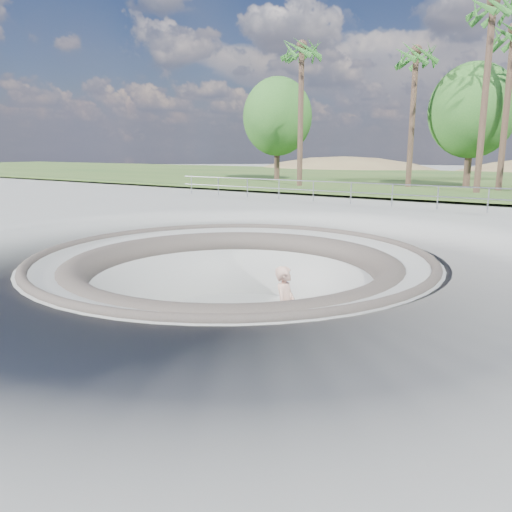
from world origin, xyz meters
TOP-DOWN VIEW (x-y plane):
  - ground at (0.00, 0.00)m, footprint 180.00×180.00m
  - skate_bowl at (0.00, 0.00)m, footprint 14.00×14.00m
  - grass_strip at (0.00, 34.00)m, footprint 180.00×36.00m
  - safety_railing at (0.00, 12.00)m, footprint 25.00×0.06m
  - skateboard at (2.10, -0.84)m, footprint 0.78×0.34m
  - skater at (2.10, -0.84)m, footprint 0.62×0.81m
  - palm_a at (-9.29, 20.00)m, footprint 2.60×2.60m
  - palm_b at (-2.84, 23.27)m, footprint 2.60×2.60m
  - palm_c at (1.89, 20.82)m, footprint 2.60×2.60m
  - bushy_tree_left at (-14.52, 25.48)m, footprint 5.73×5.21m
  - bushy_tree_mid at (0.37, 25.38)m, footprint 5.56×5.05m

SIDE VIEW (x-z plane):
  - skateboard at x=2.10m, z-range -1.88..-1.80m
  - skate_bowl at x=0.00m, z-range -3.88..0.22m
  - skater at x=2.10m, z-range -1.82..0.15m
  - ground at x=0.00m, z-range 0.00..0.00m
  - grass_strip at x=0.00m, z-range 0.16..0.28m
  - safety_railing at x=0.00m, z-range 0.18..1.20m
  - bushy_tree_mid at x=0.37m, z-range 1.13..9.15m
  - bushy_tree_left at x=-14.52m, z-range 1.16..9.44m
  - palm_b at x=-2.84m, z-range 3.59..13.05m
  - palm_a at x=-9.29m, z-range 3.79..13.72m
  - palm_c at x=1.89m, z-range 4.27..15.36m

